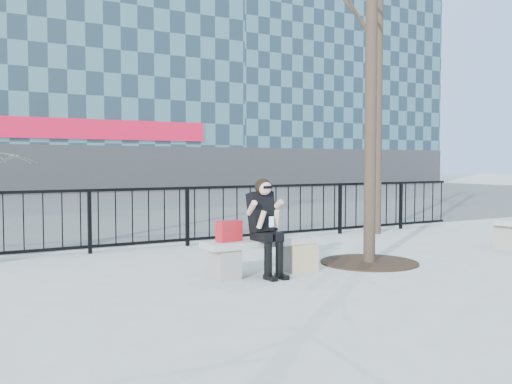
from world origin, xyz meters
TOP-DOWN VIEW (x-y plane):
  - ground at (0.00, 0.00)m, footprint 120.00×120.00m
  - street_surface at (0.00, 15.00)m, footprint 60.00×23.00m
  - railing at (0.00, 3.00)m, footprint 14.00×0.06m
  - building_right at (20.00, 27.00)m, footprint 16.20×10.20m
  - tree_grate at (1.90, -0.10)m, footprint 1.50×1.50m
  - bench_main at (0.00, 0.00)m, footprint 1.65×0.46m
  - seated_woman at (0.00, -0.16)m, footprint 0.50×0.64m
  - handbag at (-0.47, 0.02)m, footprint 0.36×0.21m
  - shopping_bag at (0.60, -0.19)m, footprint 0.43×0.19m

SIDE VIEW (x-z plane):
  - ground at x=0.00m, z-range 0.00..0.00m
  - street_surface at x=0.00m, z-range 0.00..0.01m
  - tree_grate at x=1.90m, z-range 0.00..0.02m
  - shopping_bag at x=0.60m, z-range 0.00..0.40m
  - bench_main at x=0.00m, z-range 0.06..0.55m
  - railing at x=0.00m, z-range 0.00..1.11m
  - handbag at x=-0.47m, z-range 0.49..0.77m
  - seated_woman at x=0.00m, z-range 0.00..1.34m
  - building_right at x=20.00m, z-range 0.00..20.60m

